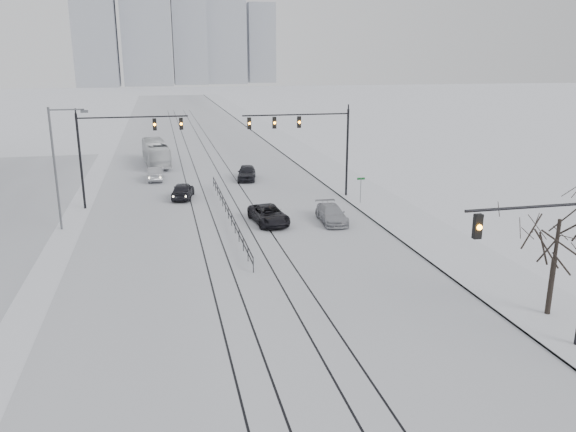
{
  "coord_description": "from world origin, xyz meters",
  "views": [
    {
      "loc": [
        -4.96,
        -12.86,
        12.29
      ],
      "look_at": [
        2.27,
        18.67,
        3.2
      ],
      "focal_mm": 35.0,
      "sensor_mm": 36.0,
      "label": 1
    }
  ],
  "objects_px": {
    "sedan_nb_front": "(269,215)",
    "sedan_nb_far": "(247,173)",
    "sedan_sb_inner": "(183,191)",
    "box_truck": "(156,153)",
    "bare_tree": "(559,230)",
    "sedan_nb_right": "(332,214)",
    "sedan_sb_outer": "(156,174)",
    "traffic_mast_near": "(557,253)"
  },
  "relations": [
    {
      "from": "sedan_sb_inner",
      "to": "sedan_sb_outer",
      "type": "xyz_separation_m",
      "value": [
        -2.41,
        8.74,
        -0.02
      ]
    },
    {
      "from": "traffic_mast_near",
      "to": "box_truck",
      "type": "xyz_separation_m",
      "value": [
        -16.28,
        49.34,
        -3.13
      ]
    },
    {
      "from": "sedan_sb_outer",
      "to": "sedan_nb_right",
      "type": "height_order",
      "value": "sedan_sb_outer"
    },
    {
      "from": "bare_tree",
      "to": "sedan_nb_front",
      "type": "height_order",
      "value": "bare_tree"
    },
    {
      "from": "traffic_mast_near",
      "to": "sedan_sb_outer",
      "type": "bearing_deg",
      "value": 112.08
    },
    {
      "from": "sedan_sb_outer",
      "to": "box_truck",
      "type": "xyz_separation_m",
      "value": [
        0.1,
        8.95,
        0.72
      ]
    },
    {
      "from": "sedan_nb_front",
      "to": "sedan_nb_far",
      "type": "bearing_deg",
      "value": 80.71
    },
    {
      "from": "sedan_sb_inner",
      "to": "sedan_nb_front",
      "type": "xyz_separation_m",
      "value": [
        6.08,
        -9.63,
        -0.05
      ]
    },
    {
      "from": "sedan_nb_far",
      "to": "box_truck",
      "type": "relative_size",
      "value": 0.43
    },
    {
      "from": "sedan_sb_inner",
      "to": "sedan_nb_front",
      "type": "relative_size",
      "value": 0.87
    },
    {
      "from": "traffic_mast_near",
      "to": "bare_tree",
      "type": "height_order",
      "value": "traffic_mast_near"
    },
    {
      "from": "sedan_sb_inner",
      "to": "box_truck",
      "type": "distance_m",
      "value": 17.85
    },
    {
      "from": "traffic_mast_near",
      "to": "sedan_sb_outer",
      "type": "relative_size",
      "value": 1.61
    },
    {
      "from": "traffic_mast_near",
      "to": "sedan_sb_outer",
      "type": "distance_m",
      "value": 43.76
    },
    {
      "from": "sedan_sb_outer",
      "to": "sedan_nb_front",
      "type": "relative_size",
      "value": 0.87
    },
    {
      "from": "sedan_nb_front",
      "to": "box_truck",
      "type": "xyz_separation_m",
      "value": [
        -8.38,
        27.32,
        0.75
      ]
    },
    {
      "from": "sedan_sb_inner",
      "to": "traffic_mast_near",
      "type": "bearing_deg",
      "value": 124.27
    },
    {
      "from": "sedan_nb_front",
      "to": "sedan_nb_far",
      "type": "height_order",
      "value": "sedan_nb_far"
    },
    {
      "from": "bare_tree",
      "to": "box_truck",
      "type": "bearing_deg",
      "value": 111.97
    },
    {
      "from": "sedan_nb_front",
      "to": "sedan_nb_far",
      "type": "xyz_separation_m",
      "value": [
        0.83,
        16.42,
        0.07
      ]
    },
    {
      "from": "sedan_sb_inner",
      "to": "box_truck",
      "type": "relative_size",
      "value": 0.42
    },
    {
      "from": "sedan_sb_outer",
      "to": "sedan_nb_far",
      "type": "distance_m",
      "value": 9.52
    },
    {
      "from": "sedan_sb_inner",
      "to": "sedan_nb_far",
      "type": "bearing_deg",
      "value": -125.06
    },
    {
      "from": "bare_tree",
      "to": "sedan_nb_far",
      "type": "relative_size",
      "value": 1.36
    },
    {
      "from": "sedan_sb_inner",
      "to": "sedan_sb_outer",
      "type": "distance_m",
      "value": 9.06
    },
    {
      "from": "traffic_mast_near",
      "to": "sedan_nb_front",
      "type": "xyz_separation_m",
      "value": [
        -7.9,
        22.02,
        -3.87
      ]
    },
    {
      "from": "sedan_nb_front",
      "to": "sedan_nb_right",
      "type": "relative_size",
      "value": 1.08
    },
    {
      "from": "sedan_sb_inner",
      "to": "sedan_nb_front",
      "type": "bearing_deg",
      "value": 132.69
    },
    {
      "from": "bare_tree",
      "to": "sedan_nb_right",
      "type": "xyz_separation_m",
      "value": [
        -5.51,
        18.2,
        -3.82
      ]
    },
    {
      "from": "sedan_nb_right",
      "to": "sedan_nb_front",
      "type": "bearing_deg",
      "value": 173.03
    },
    {
      "from": "sedan_nb_right",
      "to": "bare_tree",
      "type": "bearing_deg",
      "value": -70.47
    },
    {
      "from": "bare_tree",
      "to": "sedan_sb_outer",
      "type": "distance_m",
      "value": 42.02
    },
    {
      "from": "bare_tree",
      "to": "sedan_nb_front",
      "type": "relative_size",
      "value": 1.23
    },
    {
      "from": "sedan_sb_inner",
      "to": "sedan_sb_outer",
      "type": "relative_size",
      "value": 1.0
    },
    {
      "from": "bare_tree",
      "to": "traffic_mast_near",
      "type": "bearing_deg",
      "value": -128.76
    },
    {
      "from": "sedan_nb_front",
      "to": "sedan_nb_right",
      "type": "height_order",
      "value": "sedan_nb_front"
    },
    {
      "from": "sedan_sb_inner",
      "to": "sedan_nb_front",
      "type": "distance_m",
      "value": 11.39
    },
    {
      "from": "traffic_mast_near",
      "to": "box_truck",
      "type": "distance_m",
      "value": 52.06
    },
    {
      "from": "sedan_nb_front",
      "to": "box_truck",
      "type": "bearing_deg",
      "value": 100.66
    },
    {
      "from": "sedan_nb_far",
      "to": "box_truck",
      "type": "height_order",
      "value": "box_truck"
    },
    {
      "from": "bare_tree",
      "to": "sedan_sb_inner",
      "type": "xyz_separation_m",
      "value": [
        -16.39,
        28.65,
        -3.75
      ]
    },
    {
      "from": "traffic_mast_near",
      "to": "sedan_nb_far",
      "type": "height_order",
      "value": "traffic_mast_near"
    }
  ]
}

